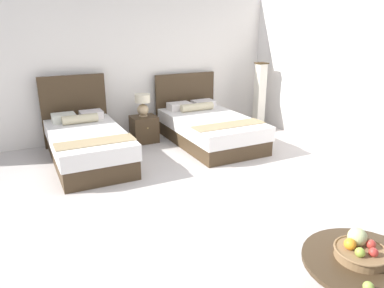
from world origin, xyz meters
name	(u,v)px	position (x,y,z in m)	size (l,w,h in m)	color
ground_plane	(208,201)	(0.00, 0.00, -0.01)	(9.67, 10.14, 0.02)	#B8B0AB
wall_back	(129,67)	(0.00, 3.27, 1.36)	(9.67, 0.12, 2.72)	silver
wall_side_right	(363,76)	(3.04, 0.40, 1.36)	(0.12, 5.74, 2.72)	white
bed_near_window	(87,143)	(-1.13, 2.10, 0.31)	(1.17, 2.13, 1.30)	#3F2E1D
bed_near_corner	(208,127)	(1.13, 2.10, 0.29)	(1.33, 2.22, 1.19)	#3F2E1D
nightstand	(144,129)	(0.05, 2.67, 0.25)	(0.47, 0.44, 0.50)	#3F2E1D
table_lamp	(143,104)	(0.05, 2.69, 0.74)	(0.29, 0.29, 0.42)	tan
coffee_table	(364,272)	(0.18, -2.17, 0.35)	(0.95, 0.95, 0.45)	#3F2E1D
fruit_bowl	(360,250)	(0.18, -2.11, 0.52)	(0.41, 0.41, 0.21)	olive
loose_apple	(368,287)	(-0.08, -2.40, 0.49)	(0.07, 0.07, 0.07)	#92AB46
floor_lamp_corner	(260,96)	(2.61, 2.54, 0.69)	(0.23, 0.23, 1.39)	#382813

